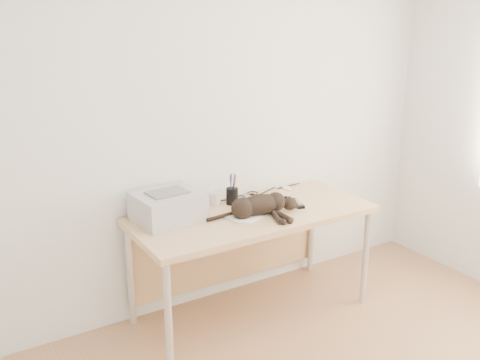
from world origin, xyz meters
TOP-DOWN VIEW (x-y plane):
  - wall_back at (0.00, 1.75)m, footprint 3.50×0.00m
  - desk at (0.00, 1.48)m, footprint 1.60×0.70m
  - printer at (-0.53, 1.55)m, footprint 0.42×0.37m
  - papers at (-0.06, 1.37)m, footprint 0.34×0.28m
  - cat at (-0.00, 1.32)m, footprint 0.62×0.33m
  - mug at (-0.14, 1.64)m, footprint 0.15×0.15m
  - pen_cup at (-0.03, 1.60)m, footprint 0.08×0.08m
  - remote_grey at (0.11, 1.62)m, footprint 0.07×0.16m
  - remote_black at (0.33, 1.36)m, footprint 0.09×0.19m
  - mouse at (0.48, 1.67)m, footprint 0.07×0.10m
  - cable_tangle at (0.00, 1.70)m, footprint 1.36×0.09m

SIDE VIEW (x-z plane):
  - desk at x=0.00m, z-range 0.24..0.98m
  - papers at x=-0.06m, z-range 0.74..0.75m
  - cable_tangle at x=0.00m, z-range 0.74..0.75m
  - remote_grey at x=0.11m, z-range 0.74..0.76m
  - remote_black at x=0.33m, z-range 0.74..0.76m
  - mouse at x=0.48m, z-range 0.74..0.77m
  - mug at x=-0.14m, z-range 0.74..0.84m
  - pen_cup at x=-0.03m, z-range 0.69..0.90m
  - cat at x=0.00m, z-range 0.73..0.87m
  - printer at x=-0.53m, z-range 0.74..0.93m
  - wall_back at x=0.00m, z-range -0.45..3.05m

